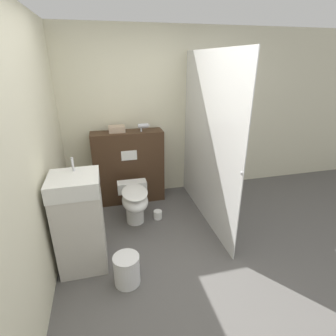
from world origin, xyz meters
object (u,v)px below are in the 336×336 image
object	(u,v)px
hair_drier	(144,126)
waste_bin	(127,270)
toilet	(135,201)
sink_vanity	(80,222)

from	to	relation	value
hair_drier	waste_bin	distance (m)	1.97
toilet	hair_drier	bearing A→B (deg)	67.90
hair_drier	waste_bin	xyz separation A→B (m)	(-0.46, -1.62, -1.02)
sink_vanity	hair_drier	bearing A→B (deg)	54.87
toilet	sink_vanity	distance (m)	0.91
toilet	sink_vanity	world-z (taller)	sink_vanity
sink_vanity	waste_bin	distance (m)	0.67
waste_bin	hair_drier	bearing A→B (deg)	74.15
toilet	waste_bin	world-z (taller)	toilet
toilet	sink_vanity	size ratio (longest dim) A/B	0.54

